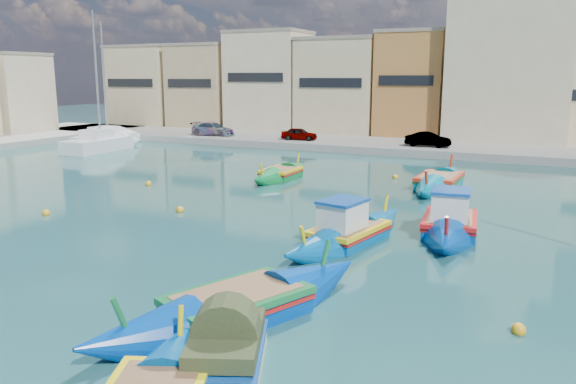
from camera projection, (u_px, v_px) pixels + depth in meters
The scene contains 14 objects.
ground at pixel (118, 251), 20.30m from camera, with size 160.00×160.00×0.00m, color #164042.
north_quay at pixel (374, 145), 48.57m from camera, with size 80.00×8.00×0.60m, color gray.
north_townhouses at pixel (470, 89), 51.34m from camera, with size 83.20×7.87×10.19m.
church_block at pixel (512, 50), 49.82m from camera, with size 10.00×10.00×19.10m.
parked_cars at pixel (286, 133), 50.30m from camera, with size 24.30×1.83×1.24m.
luzzu_turquoise_cabin at pixel (348, 234), 21.24m from camera, with size 3.47×8.55×2.68m.
luzzu_blue_cabin at pixel (450, 225), 22.47m from camera, with size 2.88×8.27×2.87m.
luzzu_cyan_mid at pixel (439, 183), 31.70m from camera, with size 2.36×8.87×2.60m.
luzzu_green at pixel (281, 175), 34.55m from camera, with size 1.90×6.92×2.17m.
luzzu_blue_south at pixel (238, 308), 14.62m from camera, with size 5.47×9.05×2.59m.
tender_near at pixel (227, 351), 11.99m from camera, with size 2.54×3.25×1.42m.
yacht_north at pixel (119, 139), 52.01m from camera, with size 2.88×8.87×11.70m.
yacht_midnorth at pixel (113, 143), 48.47m from camera, with size 2.85×8.71×12.26m.
mooring_buoys at pixel (209, 217), 24.79m from camera, with size 20.92×23.68×0.36m.
Camera 1 is at (13.89, -14.94, 6.21)m, focal length 35.00 mm.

